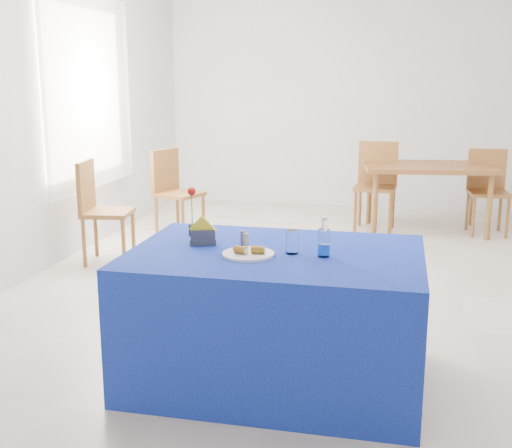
{
  "coord_description": "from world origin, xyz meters",
  "views": [
    {
      "loc": [
        0.59,
        -5.1,
        1.69
      ],
      "look_at": [
        -0.15,
        -1.8,
        0.92
      ],
      "focal_mm": 45.0,
      "sensor_mm": 36.0,
      "label": 1
    }
  ],
  "objects_px": {
    "oak_table": "(428,172)",
    "chair_bg_left": "(376,179)",
    "blue_table": "(275,316)",
    "chair_bg_right": "(488,185)",
    "chair_win_b": "(173,187)",
    "water_bottle": "(324,243)",
    "plate": "(248,254)",
    "chair_win_a": "(98,204)"
  },
  "relations": [
    {
      "from": "blue_table",
      "to": "chair_bg_right",
      "type": "relative_size",
      "value": 1.72
    },
    {
      "from": "water_bottle",
      "to": "chair_bg_right",
      "type": "relative_size",
      "value": 0.23
    },
    {
      "from": "plate",
      "to": "chair_bg_left",
      "type": "relative_size",
      "value": 0.28
    },
    {
      "from": "plate",
      "to": "chair_win_a",
      "type": "xyz_separation_m",
      "value": [
        -1.93,
        2.13,
        -0.22
      ]
    },
    {
      "from": "oak_table",
      "to": "blue_table",
      "type": "bearing_deg",
      "value": -103.58
    },
    {
      "from": "chair_bg_right",
      "to": "blue_table",
      "type": "bearing_deg",
      "value": -116.59
    },
    {
      "from": "plate",
      "to": "chair_win_a",
      "type": "bearing_deg",
      "value": 132.19
    },
    {
      "from": "chair_bg_left",
      "to": "plate",
      "type": "bearing_deg",
      "value": -93.38
    },
    {
      "from": "blue_table",
      "to": "chair_bg_right",
      "type": "bearing_deg",
      "value": 68.33
    },
    {
      "from": "chair_bg_right",
      "to": "chair_win_a",
      "type": "bearing_deg",
      "value": -155.88
    },
    {
      "from": "blue_table",
      "to": "chair_bg_right",
      "type": "xyz_separation_m",
      "value": [
        1.61,
        4.05,
        0.16
      ]
    },
    {
      "from": "water_bottle",
      "to": "chair_win_b",
      "type": "height_order",
      "value": "water_bottle"
    },
    {
      "from": "oak_table",
      "to": "chair_bg_right",
      "type": "relative_size",
      "value": 1.61
    },
    {
      "from": "plate",
      "to": "chair_bg_left",
      "type": "xyz_separation_m",
      "value": [
        0.53,
        4.08,
        -0.2
      ]
    },
    {
      "from": "chair_bg_right",
      "to": "water_bottle",
      "type": "bearing_deg",
      "value": -113.03
    },
    {
      "from": "blue_table",
      "to": "chair_bg_left",
      "type": "bearing_deg",
      "value": 84.24
    },
    {
      "from": "oak_table",
      "to": "chair_win_b",
      "type": "distance_m",
      "value": 2.82
    },
    {
      "from": "water_bottle",
      "to": "chair_bg_right",
      "type": "height_order",
      "value": "water_bottle"
    },
    {
      "from": "plate",
      "to": "chair_win_b",
      "type": "relative_size",
      "value": 0.3
    },
    {
      "from": "oak_table",
      "to": "chair_bg_left",
      "type": "bearing_deg",
      "value": -179.59
    },
    {
      "from": "oak_table",
      "to": "chair_bg_right",
      "type": "distance_m",
      "value": 0.67
    },
    {
      "from": "chair_bg_left",
      "to": "oak_table",
      "type": "bearing_deg",
      "value": 4.4
    },
    {
      "from": "water_bottle",
      "to": "chair_bg_left",
      "type": "distance_m",
      "value": 4.02
    },
    {
      "from": "chair_win_a",
      "to": "chair_bg_left",
      "type": "bearing_deg",
      "value": -61.16
    },
    {
      "from": "plate",
      "to": "water_bottle",
      "type": "relative_size",
      "value": 1.31
    },
    {
      "from": "water_bottle",
      "to": "chair_bg_right",
      "type": "bearing_deg",
      "value": 71.89
    },
    {
      "from": "blue_table",
      "to": "chair_win_a",
      "type": "relative_size",
      "value": 1.68
    },
    {
      "from": "blue_table",
      "to": "water_bottle",
      "type": "height_order",
      "value": "water_bottle"
    },
    {
      "from": "chair_bg_right",
      "to": "chair_bg_left",
      "type": "bearing_deg",
      "value": 179.36
    },
    {
      "from": "chair_win_b",
      "to": "chair_win_a",
      "type": "bearing_deg",
      "value": -176.35
    },
    {
      "from": "blue_table",
      "to": "chair_win_a",
      "type": "bearing_deg",
      "value": 135.69
    },
    {
      "from": "oak_table",
      "to": "chair_win_b",
      "type": "xyz_separation_m",
      "value": [
        -2.69,
        -0.81,
        -0.13
      ]
    },
    {
      "from": "blue_table",
      "to": "chair_win_b",
      "type": "height_order",
      "value": "chair_win_b"
    },
    {
      "from": "chair_bg_left",
      "to": "chair_win_b",
      "type": "distance_m",
      "value": 2.29
    },
    {
      "from": "chair_win_a",
      "to": "chair_win_b",
      "type": "xyz_separation_m",
      "value": [
        0.32,
        1.14,
        -0.01
      ]
    },
    {
      "from": "plate",
      "to": "blue_table",
      "type": "height_order",
      "value": "plate"
    },
    {
      "from": "blue_table",
      "to": "oak_table",
      "type": "distance_m",
      "value": 4.09
    },
    {
      "from": "oak_table",
      "to": "chair_bg_left",
      "type": "xyz_separation_m",
      "value": [
        -0.56,
        -0.0,
        -0.11
      ]
    },
    {
      "from": "chair_bg_right",
      "to": "oak_table",
      "type": "bearing_deg",
      "value": -177.36
    },
    {
      "from": "plate",
      "to": "water_bottle",
      "type": "bearing_deg",
      "value": 10.34
    },
    {
      "from": "water_bottle",
      "to": "oak_table",
      "type": "height_order",
      "value": "water_bottle"
    },
    {
      "from": "water_bottle",
      "to": "chair_bg_right",
      "type": "xyz_separation_m",
      "value": [
        1.34,
        4.1,
        -0.29
      ]
    }
  ]
}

